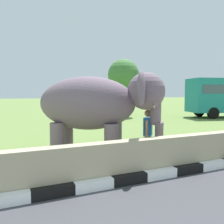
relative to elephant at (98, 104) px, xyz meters
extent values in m
cube|color=white|center=(-2.76, -2.19, -1.70)|extent=(0.90, 0.20, 0.24)
cube|color=black|center=(-1.86, -2.19, -1.70)|extent=(0.90, 0.20, 0.24)
cube|color=white|center=(-0.96, -2.19, -1.70)|extent=(0.90, 0.20, 0.24)
cube|color=black|center=(-0.06, -2.19, -1.70)|extent=(0.90, 0.20, 0.24)
cube|color=white|center=(0.84, -2.19, -1.70)|extent=(0.90, 0.20, 0.24)
cube|color=black|center=(1.74, -2.19, -1.70)|extent=(0.90, 0.20, 0.24)
cube|color=white|center=(2.64, -2.19, -1.70)|extent=(0.90, 0.20, 0.24)
cube|color=tan|center=(0.04, -1.89, -1.32)|extent=(28.00, 0.36, 1.00)
cylinder|color=slate|center=(0.65, 0.12, -1.19)|extent=(0.44, 0.44, 1.27)
cylinder|color=slate|center=(0.17, -0.64, -1.19)|extent=(0.44, 0.44, 1.27)
cylinder|color=slate|center=(-0.79, 1.03, -1.19)|extent=(0.44, 0.44, 1.27)
cylinder|color=slate|center=(-1.27, 0.27, -1.19)|extent=(0.44, 0.44, 1.27)
ellipsoid|color=slate|center=(-0.31, 0.20, 0.04)|extent=(3.47, 3.01, 1.70)
sphere|color=slate|center=(1.27, -0.81, 0.42)|extent=(1.16, 1.16, 1.16)
ellipsoid|color=#D84C8C|center=(1.51, -0.96, 0.57)|extent=(0.65, 0.73, 0.44)
ellipsoid|color=slate|center=(1.56, -0.07, 0.47)|extent=(0.69, 0.89, 1.00)
ellipsoid|color=slate|center=(0.73, -1.39, 0.47)|extent=(0.69, 0.89, 1.00)
cylinder|color=slate|center=(1.51, -0.96, -0.13)|extent=(0.55, 0.60, 0.99)
cylinder|color=slate|center=(1.61, -1.02, -0.93)|extent=(0.41, 0.44, 0.83)
cone|color=beige|center=(1.61, -0.69, -0.03)|extent=(0.42, 0.55, 0.22)
cone|color=beige|center=(1.31, -1.17, -0.03)|extent=(0.42, 0.55, 0.22)
cylinder|color=navy|center=(1.51, -0.57, -1.41)|extent=(0.15, 0.15, 0.82)
cylinder|color=navy|center=(1.38, -0.72, -1.41)|extent=(0.15, 0.15, 0.82)
cube|color=#1E59B2|center=(1.44, -0.65, -0.71)|extent=(0.44, 0.46, 0.58)
cylinder|color=#9E7251|center=(1.62, -0.45, -0.74)|extent=(0.17, 0.17, 0.53)
cylinder|color=#9E7251|center=(1.27, -0.84, -0.74)|extent=(0.17, 0.18, 0.53)
sphere|color=#9E7251|center=(1.44, -0.65, -0.28)|extent=(0.23, 0.23, 0.23)
cylinder|color=black|center=(14.11, 10.07, -1.32)|extent=(1.04, 0.55, 1.00)
cylinder|color=black|center=(13.50, 7.85, -1.32)|extent=(1.04, 0.55, 1.00)
cylinder|color=brown|center=(7.51, 13.00, -0.27)|extent=(0.36, 0.36, 3.10)
sphere|color=#407437|center=(7.51, 13.00, 2.09)|extent=(2.93, 2.93, 2.93)
camera|label=1|loc=(-2.72, -7.07, 0.34)|focal=38.18mm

